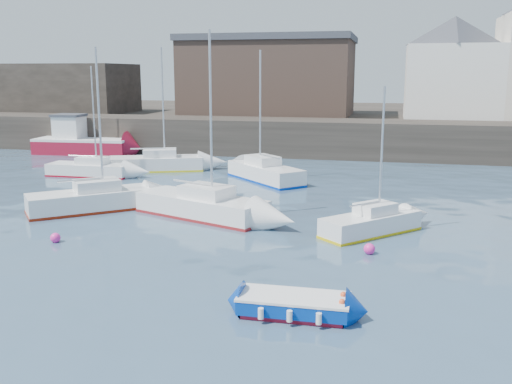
% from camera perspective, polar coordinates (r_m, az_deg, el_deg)
% --- Properties ---
extents(water, '(220.00, 220.00, 0.00)m').
position_cam_1_polar(water, '(15.78, -10.39, -14.14)').
color(water, '#2D4760').
rests_on(water, ground).
extents(quay_wall, '(90.00, 5.00, 3.00)m').
position_cam_1_polar(quay_wall, '(48.60, 6.28, 5.40)').
color(quay_wall, '#28231E').
rests_on(quay_wall, ground).
extents(land_strip, '(90.00, 32.00, 2.80)m').
position_cam_1_polar(land_strip, '(66.43, 8.22, 6.97)').
color(land_strip, '#28231E').
rests_on(land_strip, ground).
extents(bldg_east_d, '(11.14, 11.14, 8.95)m').
position_cam_1_polar(bldg_east_d, '(54.68, 19.07, 11.70)').
color(bldg_east_d, white).
rests_on(bldg_east_d, land_strip).
extents(warehouse, '(16.40, 10.40, 7.60)m').
position_cam_1_polar(warehouse, '(57.19, 1.32, 11.56)').
color(warehouse, '#3D2D26').
rests_on(warehouse, land_strip).
extents(bldg_west, '(14.00, 8.00, 5.00)m').
position_cam_1_polar(bldg_west, '(64.57, -18.65, 9.81)').
color(bldg_west, '#353028').
rests_on(bldg_west, land_strip).
extents(blue_dinghy, '(3.22, 1.73, 0.61)m').
position_cam_1_polar(blue_dinghy, '(16.73, 3.79, -11.14)').
color(blue_dinghy, maroon).
rests_on(blue_dinghy, ground).
extents(fishing_boat, '(8.44, 3.65, 5.46)m').
position_cam_1_polar(fishing_boat, '(51.86, -17.12, 4.86)').
color(fishing_boat, maroon).
rests_on(fishing_boat, ground).
extents(sailboat_a, '(6.02, 5.59, 8.11)m').
position_cam_1_polar(sailboat_a, '(30.07, -16.05, -0.73)').
color(sailboat_a, white).
rests_on(sailboat_a, ground).
extents(sailboat_b, '(7.16, 4.52, 8.79)m').
position_cam_1_polar(sailboat_b, '(27.76, -5.42, -1.33)').
color(sailboat_b, white).
rests_on(sailboat_b, ground).
extents(sailboat_c, '(4.41, 4.57, 6.33)m').
position_cam_1_polar(sailboat_c, '(25.28, 11.46, -3.04)').
color(sailboat_c, white).
rests_on(sailboat_c, ground).
extents(sailboat_e, '(5.70, 1.89, 7.31)m').
position_cam_1_polar(sailboat_e, '(40.31, -16.29, 2.22)').
color(sailboat_e, white).
rests_on(sailboat_e, ground).
extents(sailboat_f, '(5.95, 5.95, 8.29)m').
position_cam_1_polar(sailboat_f, '(36.91, 0.90, 2.02)').
color(sailboat_f, white).
rests_on(sailboat_f, ground).
extents(sailboat_h, '(7.01, 4.41, 8.61)m').
position_cam_1_polar(sailboat_h, '(41.50, -9.96, 2.90)').
color(sailboat_h, white).
rests_on(sailboat_h, ground).
extents(buoy_near, '(0.42, 0.42, 0.42)m').
position_cam_1_polar(buoy_near, '(25.07, -19.39, -4.76)').
color(buoy_near, '#FC2CA1').
rests_on(buoy_near, ground).
extents(buoy_mid, '(0.44, 0.44, 0.44)m').
position_cam_1_polar(buoy_mid, '(22.60, 11.25, -6.09)').
color(buoy_mid, '#FC2CA1').
rests_on(buoy_mid, ground).
extents(buoy_far, '(0.42, 0.42, 0.42)m').
position_cam_1_polar(buoy_far, '(32.53, -5.61, -0.42)').
color(buoy_far, '#FC2CA1').
rests_on(buoy_far, ground).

